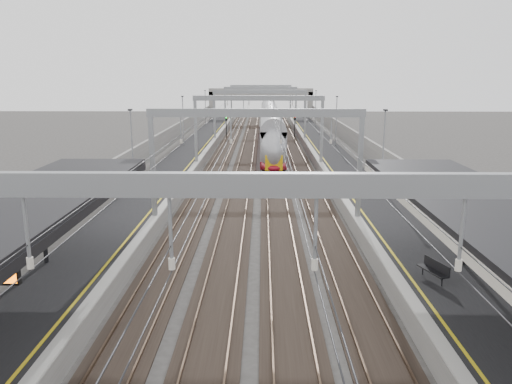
{
  "coord_description": "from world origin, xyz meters",
  "views": [
    {
      "loc": [
        0.4,
        -7.83,
        9.5
      ],
      "look_at": [
        0.0,
        22.26,
        2.47
      ],
      "focal_mm": 35.0,
      "sensor_mm": 36.0,
      "label": 1
    }
  ],
  "objects_px": {
    "train": "(270,130)",
    "signal_green": "(226,123)",
    "overbridge": "(261,96)",
    "bench": "(435,269)"
  },
  "relations": [
    {
      "from": "train",
      "to": "signal_green",
      "type": "height_order",
      "value": "train"
    },
    {
      "from": "overbridge",
      "to": "signal_green",
      "type": "xyz_separation_m",
      "value": [
        -5.2,
        -30.85,
        -2.89
      ]
    },
    {
      "from": "train",
      "to": "signal_green",
      "type": "distance_m",
      "value": 9.45
    },
    {
      "from": "bench",
      "to": "signal_green",
      "type": "relative_size",
      "value": 0.49
    },
    {
      "from": "overbridge",
      "to": "signal_green",
      "type": "bearing_deg",
      "value": -99.57
    },
    {
      "from": "bench",
      "to": "signal_green",
      "type": "bearing_deg",
      "value": 102.79
    },
    {
      "from": "signal_green",
      "to": "bench",
      "type": "bearing_deg",
      "value": -77.21
    },
    {
      "from": "train",
      "to": "bench",
      "type": "xyz_separation_m",
      "value": [
        6.24,
        -50.34,
        -0.59
      ]
    },
    {
      "from": "train",
      "to": "bench",
      "type": "height_order",
      "value": "train"
    },
    {
      "from": "overbridge",
      "to": "train",
      "type": "relative_size",
      "value": 0.45
    }
  ]
}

